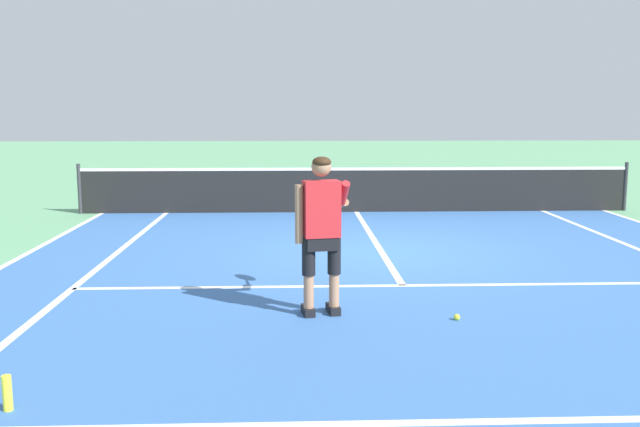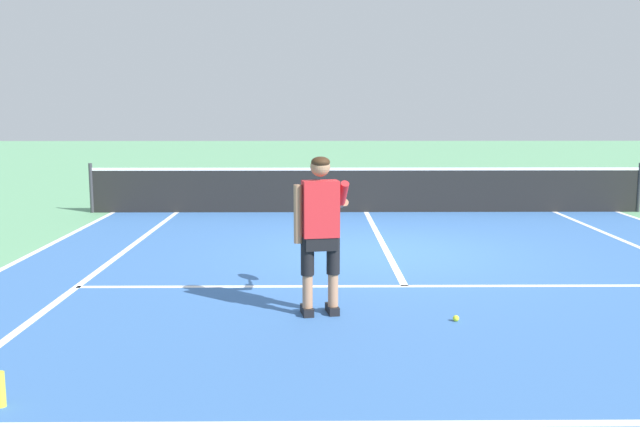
# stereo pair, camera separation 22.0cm
# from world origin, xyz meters

# --- Properties ---
(ground_plane) EXTENTS (80.00, 80.00, 0.00)m
(ground_plane) POSITION_xyz_m (0.00, 0.00, 0.00)
(ground_plane) COLOR #609E70
(court_inner_surface) EXTENTS (10.98, 10.65, 0.00)m
(court_inner_surface) POSITION_xyz_m (0.00, -0.82, 0.00)
(court_inner_surface) COLOR #3866A8
(court_inner_surface) RESTS_ON ground
(line_baseline) EXTENTS (10.98, 0.10, 0.01)m
(line_baseline) POSITION_xyz_m (0.00, -5.95, 0.00)
(line_baseline) COLOR white
(line_baseline) RESTS_ON ground
(line_service) EXTENTS (8.23, 0.10, 0.01)m
(line_service) POSITION_xyz_m (0.00, -2.10, 0.00)
(line_service) COLOR white
(line_service) RESTS_ON ground
(line_centre_service) EXTENTS (0.10, 6.40, 0.01)m
(line_centre_service) POSITION_xyz_m (0.00, 1.10, 0.00)
(line_centre_service) COLOR white
(line_centre_service) RESTS_ON ground
(line_singles_left) EXTENTS (0.10, 10.25, 0.01)m
(line_singles_left) POSITION_xyz_m (-4.12, -0.82, 0.00)
(line_singles_left) COLOR white
(line_singles_left) RESTS_ON ground
(line_doubles_left) EXTENTS (0.10, 10.25, 0.01)m
(line_doubles_left) POSITION_xyz_m (-5.49, -0.82, 0.00)
(line_doubles_left) COLOR white
(line_doubles_left) RESTS_ON ground
(tennis_net) EXTENTS (11.96, 0.08, 1.07)m
(tennis_net) POSITION_xyz_m (0.00, 4.30, 0.50)
(tennis_net) COLOR #333338
(tennis_net) RESTS_ON ground
(tennis_player) EXTENTS (0.59, 1.19, 1.71)m
(tennis_player) POSITION_xyz_m (-1.07, -3.28, 0.99)
(tennis_player) COLOR black
(tennis_player) RESTS_ON ground
(tennis_ball_near_feet) EXTENTS (0.07, 0.07, 0.07)m
(tennis_ball_near_feet) POSITION_xyz_m (0.34, -3.56, 0.03)
(tennis_ball_near_feet) COLOR #CCE02D
(tennis_ball_near_feet) RESTS_ON ground
(water_bottle) EXTENTS (0.07, 0.07, 0.27)m
(water_bottle) POSITION_xyz_m (-3.48, -5.62, 0.14)
(water_bottle) COLOR yellow
(water_bottle) RESTS_ON ground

